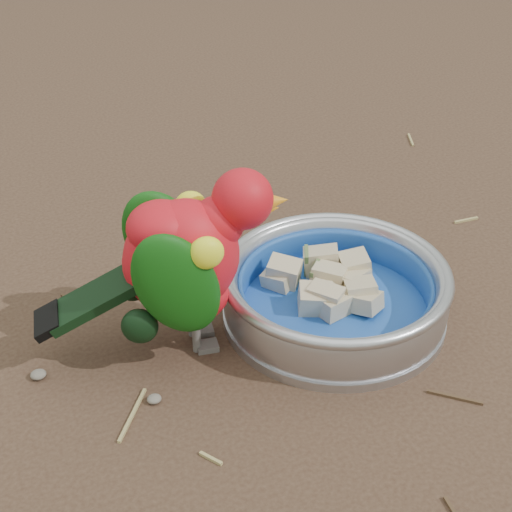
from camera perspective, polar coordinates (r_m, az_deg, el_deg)
name	(u,v)px	position (r m, az deg, el deg)	size (l,w,h in m)	color
ground	(386,336)	(0.82, 9.43, -5.77)	(60.00, 60.00, 0.00)	#453023
food_bowl	(334,311)	(0.84, 5.67, -4.01)	(0.23, 0.23, 0.02)	#B2B2BA
bowl_wall	(335,288)	(0.82, 5.79, -2.34)	(0.23, 0.23, 0.04)	#B2B2BA
fruit_wedges	(335,294)	(0.82, 5.76, -2.74)	(0.14, 0.14, 0.03)	#C3B28C
lory_parrot	(187,269)	(0.75, -5.07, -0.97)	(0.11, 0.22, 0.18)	red
ground_debris	(378,281)	(0.90, 8.86, -1.82)	(0.90, 0.80, 0.01)	#A19157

